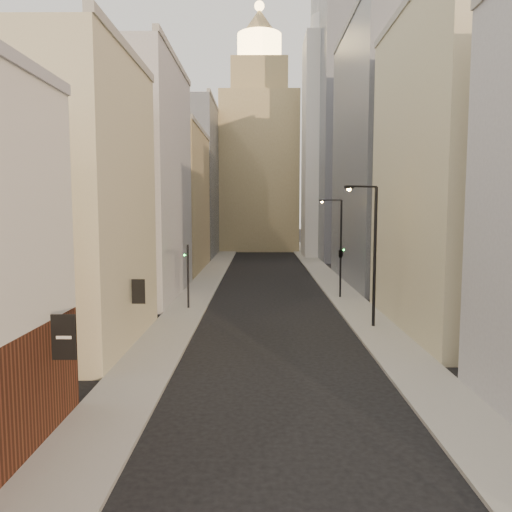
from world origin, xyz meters
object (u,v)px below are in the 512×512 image
at_px(traffic_light_left, 188,266).
at_px(traffic_light_right, 341,254).
at_px(streetlamp_mid, 372,248).
at_px(clock_tower, 259,154).
at_px(white_tower, 329,138).
at_px(streetlamp_far, 339,237).

distance_m(traffic_light_left, traffic_light_right, 13.26).
bearing_deg(streetlamp_mid, clock_tower, 74.04).
bearing_deg(traffic_light_right, traffic_light_left, 41.53).
bearing_deg(traffic_light_left, white_tower, -129.15).
bearing_deg(streetlamp_mid, traffic_light_left, 132.51).
bearing_deg(white_tower, streetlamp_far, -95.87).
xyz_separation_m(streetlamp_far, traffic_light_left, (-13.18, -11.07, -1.55)).
xyz_separation_m(white_tower, traffic_light_right, (-4.00, -37.51, -14.74)).
bearing_deg(streetlamp_far, traffic_light_right, -82.23).
xyz_separation_m(white_tower, streetlamp_mid, (-3.76, -48.10, -13.37)).
distance_m(white_tower, traffic_light_left, 47.81).
relative_size(clock_tower, white_tower, 1.08).
distance_m(clock_tower, traffic_light_right, 53.78).
bearing_deg(streetlamp_far, clock_tower, 114.75).
relative_size(clock_tower, traffic_light_left, 8.98).
height_order(white_tower, streetlamp_mid, white_tower).
height_order(streetlamp_mid, streetlamp_far, streetlamp_mid).
distance_m(streetlamp_mid, traffic_light_left, 14.04).
bearing_deg(streetlamp_mid, traffic_light_right, 68.70).
height_order(traffic_light_left, traffic_light_right, same).
height_order(white_tower, traffic_light_right, white_tower).
bearing_deg(traffic_light_left, streetlamp_mid, 137.17).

